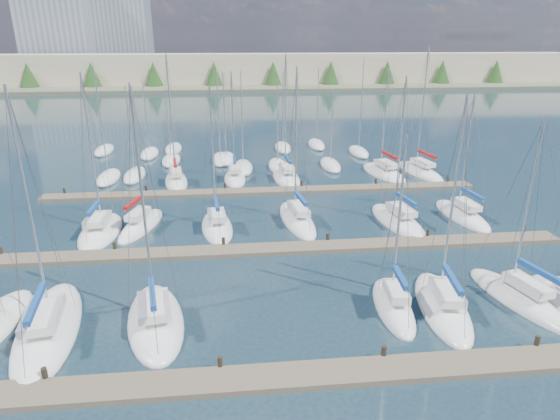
{
  "coord_description": "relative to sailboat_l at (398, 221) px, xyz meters",
  "views": [
    {
      "loc": [
        -3.02,
        -15.57,
        15.05
      ],
      "look_at": [
        0.0,
        14.0,
        4.0
      ],
      "focal_mm": 30.0,
      "sensor_mm": 36.0,
      "label": 1
    }
  ],
  "objects": [
    {
      "name": "sailboat_o",
      "position": [
        -13.79,
        14.27,
        0.02
      ],
      "size": [
        2.46,
        6.52,
        12.45
      ],
      "rotation": [
        0.0,
        0.0,
        0.02
      ],
      "color": "white",
      "rests_on": "ground"
    },
    {
      "name": "sailboat_j",
      "position": [
        -15.43,
        0.23,
        0.01
      ],
      "size": [
        3.25,
        7.43,
        12.32
      ],
      "rotation": [
        0.0,
        0.0,
        0.1
      ],
      "color": "white",
      "rests_on": "ground"
    },
    {
      "name": "dock_mid",
      "position": [
        -10.84,
        -4.53,
        -0.02
      ],
      "size": [
        44.0,
        1.93,
        1.1
      ],
      "color": "#6B5E4C",
      "rests_on": "ground"
    },
    {
      "name": "sailboat_r",
      "position": [
        7.87,
        14.99,
        0.01
      ],
      "size": [
        4.11,
        9.54,
        14.93
      ],
      "rotation": [
        0.0,
        0.0,
        0.16
      ],
      "color": "white",
      "rests_on": "ground"
    },
    {
      "name": "sailboat_n",
      "position": [
        -20.19,
        13.78,
        0.02
      ],
      "size": [
        3.48,
        8.12,
        14.21
      ],
      "rotation": [
        0.0,
        0.0,
        0.14
      ],
      "color": "white",
      "rests_on": "ground"
    },
    {
      "name": "sailboat_f",
      "position": [
        3.04,
        -13.12,
        0.01
      ],
      "size": [
        4.06,
        8.42,
        11.77
      ],
      "rotation": [
        0.0,
        0.0,
        0.23
      ],
      "color": "white",
      "rests_on": "ground"
    },
    {
      "name": "sailboat_l",
      "position": [
        0.0,
        0.0,
        0.0
      ],
      "size": [
        3.88,
        8.84,
        12.94
      ],
      "rotation": [
        0.0,
        0.0,
        0.13
      ],
      "color": "white",
      "rests_on": "ground"
    },
    {
      "name": "sailboat_b",
      "position": [
        -24.21,
        -13.38,
        -0.01
      ],
      "size": [
        4.68,
        10.52,
        13.73
      ],
      "rotation": [
        0.0,
        0.0,
        0.16
      ],
      "color": "white",
      "rests_on": "ground"
    },
    {
      "name": "shoreline",
      "position": [
        -24.13,
        129.23,
        7.27
      ],
      "size": [
        400.0,
        60.0,
        38.0
      ],
      "color": "#666B51",
      "rests_on": "ground"
    },
    {
      "name": "dock_far",
      "position": [
        -10.84,
        9.47,
        -0.02
      ],
      "size": [
        44.0,
        1.93,
        1.1
      ],
      "color": "#6B5E4C",
      "rests_on": "ground"
    },
    {
      "name": "sailboat_e",
      "position": [
        -1.93,
        -13.43,
        0.01
      ],
      "size": [
        3.86,
        8.48,
        13.05
      ],
      "rotation": [
        0.0,
        0.0,
        -0.15
      ],
      "color": "white",
      "rests_on": "ground"
    },
    {
      "name": "sailboat_c",
      "position": [
        -18.51,
        -13.25,
        0.0
      ],
      "size": [
        4.54,
        8.6,
        13.61
      ],
      "rotation": [
        0.0,
        0.0,
        0.19
      ],
      "color": "white",
      "rests_on": "ground"
    },
    {
      "name": "sailboat_q",
      "position": [
        3.48,
        14.87,
        -0.01
      ],
      "size": [
        4.58,
        9.12,
        12.56
      ],
      "rotation": [
        0.0,
        0.0,
        0.18
      ],
      "color": "white",
      "rests_on": "ground"
    },
    {
      "name": "sailboat_d",
      "position": [
        -4.81,
        -13.15,
        0.02
      ],
      "size": [
        2.55,
        6.62,
        11.0
      ],
      "rotation": [
        0.0,
        0.0,
        -0.08
      ],
      "color": "white",
      "rests_on": "ground"
    },
    {
      "name": "ground",
      "position": [
        -10.84,
        39.46,
        -0.18
      ],
      "size": [
        400.0,
        400.0,
        0.0
      ],
      "primitive_type": "plane",
      "color": "#213743",
      "rests_on": "ground"
    },
    {
      "name": "sailboat_k",
      "position": [
        -8.56,
        1.21,
        0.01
      ],
      "size": [
        3.35,
        9.19,
        13.62
      ],
      "rotation": [
        0.0,
        0.0,
        0.1
      ],
      "color": "white",
      "rests_on": "ground"
    },
    {
      "name": "sailboat_h",
      "position": [
        -24.87,
        0.31,
        0.0
      ],
      "size": [
        3.12,
        7.98,
        13.37
      ],
      "rotation": [
        0.0,
        0.0,
        0.01
      ],
      "color": "white",
      "rests_on": "ground"
    },
    {
      "name": "sailboat_m",
      "position": [
        6.14,
        0.71,
        0.0
      ],
      "size": [
        3.17,
        8.23,
        11.37
      ],
      "rotation": [
        0.0,
        0.0,
        0.09
      ],
      "color": "white",
      "rests_on": "ground"
    },
    {
      "name": "sailboat_p",
      "position": [
        -8.02,
        14.13,
        0.01
      ],
      "size": [
        3.25,
        8.47,
        14.07
      ],
      "rotation": [
        0.0,
        0.0,
        0.06
      ],
      "color": "white",
      "rests_on": "ground"
    },
    {
      "name": "dock_near",
      "position": [
        -10.84,
        -18.53,
        -0.02
      ],
      "size": [
        44.0,
        1.93,
        1.1
      ],
      "color": "#6B5E4C",
      "rests_on": "ground"
    },
    {
      "name": "sailboat_i",
      "position": [
        -21.78,
        1.19,
        0.02
      ],
      "size": [
        3.95,
        7.84,
        12.54
      ],
      "rotation": [
        0.0,
        0.0,
        -0.25
      ],
      "color": "white",
      "rests_on": "ground"
    },
    {
      "name": "distant_boats",
      "position": [
        -15.18,
        23.22,
        0.12
      ],
      "size": [
        36.93,
        20.75,
        13.3
      ],
      "color": "#9EA0A5",
      "rests_on": "ground"
    }
  ]
}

